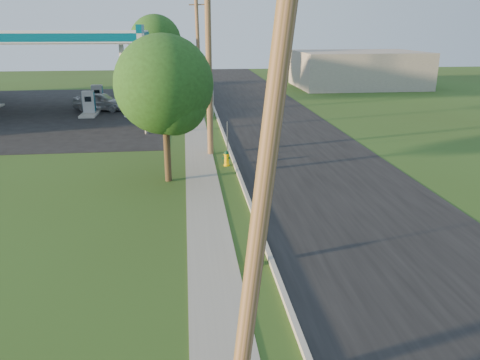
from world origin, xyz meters
name	(u,v)px	position (x,y,z in m)	size (l,w,h in m)	color
ground_plane	(283,358)	(0.00, 0.00, 0.00)	(140.00, 140.00, 0.00)	#2F4619
road	(339,192)	(4.50, 10.00, 0.01)	(8.00, 120.00, 0.02)	black
curb	(246,195)	(0.50, 10.00, 0.07)	(0.15, 120.00, 0.15)	#AAA79C
sidewalk	(204,198)	(-1.25, 10.00, 0.01)	(1.50, 120.00, 0.03)	gray
forecourt	(14,112)	(-16.00, 32.00, 0.01)	(26.00, 28.00, 0.02)	black
utility_pole_near	(267,155)	(-0.60, -1.00, 4.80)	(1.40, 0.32, 9.48)	brown
utility_pole_mid	(209,62)	(-0.60, 17.00, 4.95)	(1.40, 0.32, 9.80)	brown
utility_pole_far	(198,49)	(-0.60, 35.00, 4.80)	(1.40, 0.32, 9.50)	brown
sign_post_near	(263,233)	(0.25, 4.20, 1.00)	(0.05, 0.04, 2.00)	gray
sign_post_mid	(227,140)	(0.25, 16.00, 1.00)	(0.05, 0.04, 2.00)	gray
sign_post_far	(213,104)	(0.25, 28.20, 1.00)	(0.05, 0.04, 2.00)	gray
gas_canopy	(29,37)	(-14.00, 32.00, 5.90)	(18.18, 9.18, 6.40)	silver
fuel_pump_ne	(89,106)	(-9.50, 30.00, 0.72)	(1.20, 3.20, 1.90)	#AAA79C
fuel_pump_se	(98,99)	(-9.50, 34.00, 0.72)	(1.20, 3.20, 1.90)	#AAA79C
price_pylon	(141,48)	(-4.50, 22.50, 5.43)	(0.34, 2.04, 6.85)	gray
distant_building	(358,69)	(18.00, 45.00, 2.00)	(14.00, 10.00, 4.00)	gray
tree_verge	(166,89)	(-2.69, 12.41, 4.19)	(4.30, 4.30, 6.51)	#352617
tree_lot	(157,43)	(-4.63, 42.33, 5.10)	(5.23, 5.23, 7.92)	#352617
hydrant_near	(254,254)	(-0.02, 4.12, 0.36)	(0.38, 0.34, 0.74)	yellow
hydrant_mid	(227,158)	(0.08, 14.59, 0.40)	(0.42, 0.38, 0.81)	#FFC101
hydrant_far	(210,110)	(0.03, 29.21, 0.36)	(0.38, 0.34, 0.74)	yellow
car_silver	(100,101)	(-8.99, 32.08, 0.76)	(1.80, 4.48, 1.53)	#B2B5BA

